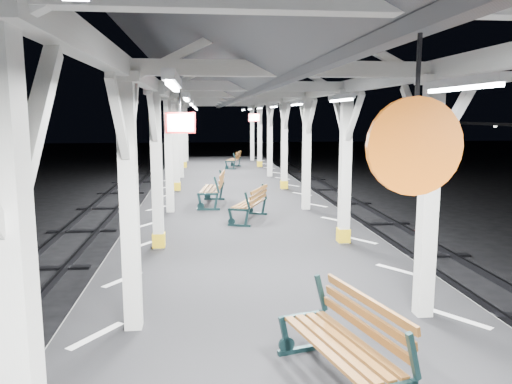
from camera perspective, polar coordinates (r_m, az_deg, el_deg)
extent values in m
plane|color=black|center=(9.29, 0.96, -15.32)|extent=(120.00, 120.00, 0.00)
cube|color=black|center=(9.10, 0.97, -12.44)|extent=(6.00, 50.00, 1.00)
cube|color=silver|center=(8.97, -14.97, -9.65)|extent=(1.00, 48.00, 0.01)
cube|color=silver|center=(9.54, 15.91, -8.57)|extent=(1.00, 48.00, 0.01)
cube|color=#2D2D33|center=(9.80, -26.76, -14.47)|extent=(0.08, 60.00, 0.16)
cube|color=#2D2D33|center=(10.73, 25.89, -12.39)|extent=(0.08, 60.00, 0.16)
cube|color=silver|center=(2.85, -25.88, -17.14)|extent=(0.22, 0.22, 3.20)
cube|color=silver|center=(3.10, -23.93, 7.02)|extent=(0.10, 0.99, 0.99)
cube|color=silver|center=(6.59, -14.26, -1.97)|extent=(0.22, 0.22, 3.20)
cube|color=silver|center=(6.49, -14.83, 12.57)|extent=(0.40, 0.40, 0.12)
cube|color=silver|center=(7.02, -14.00, 8.14)|extent=(0.10, 0.99, 0.99)
cube|color=silver|center=(5.93, -15.43, 7.99)|extent=(0.10, 0.99, 0.99)
cube|color=silver|center=(10.52, -11.27, 2.11)|extent=(0.22, 0.22, 3.20)
cube|color=silver|center=(10.46, -11.55, 11.18)|extent=(0.40, 0.40, 0.12)
cube|color=gold|center=(10.78, -11.04, -5.40)|extent=(0.26, 0.26, 0.30)
cube|color=silver|center=(11.00, -11.20, 8.41)|extent=(0.10, 0.99, 0.99)
cube|color=silver|center=(9.90, -11.75, 8.36)|extent=(0.10, 0.99, 0.99)
cube|color=silver|center=(14.49, -9.90, 3.97)|extent=(0.22, 0.22, 3.20)
cube|color=silver|center=(14.45, -10.08, 10.54)|extent=(0.40, 0.40, 0.12)
cube|color=silver|center=(14.99, -9.89, 8.53)|extent=(0.10, 0.99, 0.99)
cube|color=silver|center=(13.89, -10.18, 8.50)|extent=(0.10, 0.99, 0.99)
cube|color=silver|center=(18.47, -9.13, 5.02)|extent=(0.22, 0.22, 3.20)
cube|color=silver|center=(18.44, -9.25, 10.17)|extent=(0.40, 0.40, 0.12)
cube|color=gold|center=(18.62, -9.02, 0.66)|extent=(0.26, 0.26, 0.30)
cube|color=silver|center=(18.98, -9.13, 8.60)|extent=(0.10, 0.99, 0.99)
cube|color=silver|center=(17.88, -9.30, 8.58)|extent=(0.10, 0.99, 0.99)
cube|color=silver|center=(22.46, -8.62, 5.70)|extent=(0.22, 0.22, 3.20)
cube|color=silver|center=(22.43, -8.72, 9.94)|extent=(0.40, 0.40, 0.12)
cube|color=silver|center=(22.98, -8.63, 8.64)|extent=(0.10, 0.99, 0.99)
cube|color=silver|center=(21.88, -8.75, 8.63)|extent=(0.10, 0.99, 0.99)
cube|color=silver|center=(26.45, -8.27, 6.18)|extent=(0.22, 0.22, 3.20)
cube|color=silver|center=(26.43, -8.35, 9.77)|extent=(0.40, 0.40, 0.12)
cube|color=gold|center=(26.56, -8.20, 3.12)|extent=(0.26, 0.26, 0.30)
cube|color=silver|center=(26.98, -8.28, 8.67)|extent=(0.10, 0.99, 0.99)
cube|color=silver|center=(25.88, -8.37, 8.66)|extent=(0.10, 0.99, 0.99)
cube|color=silver|center=(30.45, -8.01, 6.53)|extent=(0.22, 0.22, 3.20)
cube|color=silver|center=(30.43, -8.08, 9.65)|extent=(0.40, 0.40, 0.12)
cube|color=silver|center=(30.97, -8.02, 8.69)|extent=(0.10, 0.99, 0.99)
cube|color=silver|center=(29.87, -8.09, 8.69)|extent=(0.10, 0.99, 0.99)
cube|color=silver|center=(7.21, 19.07, -1.27)|extent=(0.22, 0.22, 3.20)
cube|color=silver|center=(7.12, 19.76, 12.00)|extent=(0.40, 0.40, 0.12)
cube|color=silver|center=(7.60, 17.74, 8.02)|extent=(0.10, 0.99, 0.99)
cube|color=silver|center=(6.61, 21.62, 7.75)|extent=(0.10, 0.99, 0.99)
cube|color=silver|center=(10.92, 10.15, 2.39)|extent=(0.22, 0.22, 3.20)
cube|color=silver|center=(10.86, 10.39, 11.12)|extent=(0.40, 0.40, 0.12)
cube|color=gold|center=(11.17, 9.95, -4.87)|extent=(0.26, 0.26, 0.30)
cube|color=silver|center=(11.38, 9.53, 8.47)|extent=(0.10, 0.99, 0.99)
cube|color=silver|center=(10.32, 11.19, 8.39)|extent=(0.10, 0.99, 0.99)
cube|color=silver|center=(14.78, 5.80, 4.15)|extent=(0.22, 0.22, 3.20)
cube|color=silver|center=(14.74, 5.90, 10.59)|extent=(0.40, 0.40, 0.12)
cube|color=silver|center=(15.27, 5.44, 8.63)|extent=(0.10, 0.99, 0.99)
cube|color=silver|center=(14.19, 6.34, 8.59)|extent=(0.10, 0.99, 0.99)
cube|color=silver|center=(18.70, 3.26, 5.17)|extent=(0.22, 0.22, 3.20)
cube|color=silver|center=(18.67, 3.30, 10.26)|extent=(0.40, 0.40, 0.12)
cube|color=gold|center=(18.85, 3.22, 0.85)|extent=(0.26, 0.26, 0.30)
cube|color=silver|center=(19.21, 3.02, 8.70)|extent=(0.10, 0.99, 0.99)
cube|color=silver|center=(18.12, 3.58, 8.68)|extent=(0.10, 0.99, 0.99)
cube|color=silver|center=(22.65, 1.59, 5.82)|extent=(0.22, 0.22, 3.20)
cube|color=silver|center=(22.62, 1.61, 10.03)|extent=(0.40, 0.40, 0.12)
cube|color=silver|center=(23.16, 1.42, 8.74)|extent=(0.10, 0.99, 0.99)
cube|color=silver|center=(22.07, 1.80, 8.73)|extent=(0.10, 0.99, 0.99)
cube|color=silver|center=(26.61, 0.42, 6.28)|extent=(0.22, 0.22, 3.20)
cube|color=silver|center=(26.59, 0.42, 9.86)|extent=(0.40, 0.40, 0.12)
cube|color=gold|center=(26.72, 0.42, 3.24)|extent=(0.26, 0.26, 0.30)
cube|color=silver|center=(27.13, 0.29, 8.76)|extent=(0.10, 0.99, 0.99)
cube|color=silver|center=(26.04, 0.56, 8.76)|extent=(0.10, 0.99, 0.99)
cube|color=silver|center=(30.59, -0.45, 6.62)|extent=(0.22, 0.22, 3.20)
cube|color=silver|center=(30.57, -0.45, 9.73)|extent=(0.40, 0.40, 0.12)
cube|color=silver|center=(31.11, -0.55, 8.78)|extent=(0.10, 0.99, 0.99)
cube|color=silver|center=(30.02, -0.35, 8.78)|extent=(0.10, 0.99, 0.99)
cube|color=silver|center=(8.48, -12.83, 12.53)|extent=(0.18, 48.00, 0.24)
cube|color=silver|center=(8.97, 14.12, 12.27)|extent=(0.18, 48.00, 0.24)
cube|color=silver|center=(6.52, 3.31, 13.89)|extent=(4.20, 0.14, 0.20)
cube|color=silver|center=(10.48, -0.37, 12.01)|extent=(4.20, 0.14, 0.20)
cube|color=silver|center=(14.46, -2.01, 11.14)|extent=(4.20, 0.14, 0.20)
cube|color=silver|center=(18.45, -2.94, 10.65)|extent=(4.20, 0.14, 0.20)
cube|color=silver|center=(22.44, -3.54, 10.33)|extent=(4.20, 0.14, 0.20)
cube|color=silver|center=(26.44, -3.95, 10.10)|extent=(4.20, 0.14, 0.20)
cube|color=silver|center=(30.43, -4.26, 9.94)|extent=(4.20, 0.14, 0.20)
cube|color=silver|center=(8.61, 1.06, 18.86)|extent=(0.16, 48.00, 0.20)
cube|color=#4D5055|center=(8.49, -8.06, 16.32)|extent=(2.80, 49.00, 1.45)
cube|color=#4D5055|center=(8.81, 9.81, 16.01)|extent=(2.80, 49.00, 1.45)
cube|color=silver|center=(4.42, -9.47, 12.53)|extent=(0.10, 1.35, 0.08)
cube|color=white|center=(4.42, -9.45, 11.88)|extent=(0.05, 1.25, 0.05)
cube|color=silver|center=(8.42, -7.94, 10.78)|extent=(0.10, 1.35, 0.08)
cube|color=white|center=(8.42, -7.93, 10.44)|extent=(0.05, 1.25, 0.05)
cube|color=silver|center=(12.41, -7.40, 10.16)|extent=(0.10, 1.35, 0.08)
cube|color=white|center=(12.41, -7.40, 9.92)|extent=(0.05, 1.25, 0.05)
cube|color=silver|center=(16.41, -7.13, 9.83)|extent=(0.10, 1.35, 0.08)
cube|color=white|center=(16.41, -7.12, 9.66)|extent=(0.05, 1.25, 0.05)
cube|color=silver|center=(20.41, -6.96, 9.64)|extent=(0.10, 1.35, 0.08)
cube|color=white|center=(20.41, -6.96, 9.50)|extent=(0.05, 1.25, 0.05)
cube|color=silver|center=(24.41, -6.85, 9.51)|extent=(0.10, 1.35, 0.08)
cube|color=white|center=(24.41, -6.85, 9.39)|extent=(0.05, 1.25, 0.05)
cube|color=silver|center=(28.41, -6.77, 9.41)|extent=(0.10, 1.35, 0.08)
cube|color=white|center=(28.41, -6.77, 9.31)|extent=(0.05, 1.25, 0.05)
cube|color=silver|center=(5.01, 22.44, 11.55)|extent=(0.10, 1.35, 0.08)
cube|color=white|center=(5.01, 22.41, 10.98)|extent=(0.05, 1.25, 0.05)
cube|color=silver|center=(8.74, 9.67, 10.67)|extent=(0.10, 1.35, 0.08)
cube|color=white|center=(8.74, 9.66, 10.34)|extent=(0.05, 1.25, 0.05)
cube|color=silver|center=(12.64, 4.66, 10.18)|extent=(0.10, 1.35, 0.08)
cube|color=white|center=(12.63, 4.66, 9.95)|extent=(0.05, 1.25, 0.05)
cube|color=silver|center=(16.58, 2.03, 9.89)|extent=(0.10, 1.35, 0.08)
cube|color=white|center=(16.58, 2.03, 9.71)|extent=(0.05, 1.25, 0.05)
cube|color=silver|center=(20.55, 0.41, 9.70)|extent=(0.10, 1.35, 0.08)
cube|color=white|center=(20.55, 0.41, 9.56)|extent=(0.05, 1.25, 0.05)
cube|color=silver|center=(24.53, -0.68, 9.57)|extent=(0.10, 1.35, 0.08)
cube|color=white|center=(24.52, -0.68, 9.45)|extent=(0.05, 1.25, 0.05)
cube|color=silver|center=(28.51, -1.46, 9.47)|extent=(0.10, 1.35, 0.08)
cube|color=white|center=(28.51, -1.46, 9.37)|extent=(0.05, 1.25, 0.05)
cylinder|color=black|center=(2.64, 18.09, 13.67)|extent=(0.02, 0.02, 0.30)
cylinder|color=orange|center=(2.64, 17.67, 4.99)|extent=(0.50, 0.04, 0.50)
cylinder|color=black|center=(8.53, -8.68, 10.20)|extent=(0.02, 0.02, 0.36)
cube|color=red|center=(8.53, -8.63, 7.82)|extent=(0.50, 0.03, 0.35)
cube|color=white|center=(8.53, -8.63, 7.82)|extent=(0.44, 0.04, 0.29)
cylinder|color=black|center=(21.60, -0.22, 9.45)|extent=(0.02, 0.02, 0.36)
cube|color=red|center=(21.60, -0.22, 8.51)|extent=(0.50, 0.03, 0.35)
cube|color=white|center=(21.60, -0.22, 8.51)|extent=(0.44, 0.05, 0.29)
cube|color=black|center=(34.00, 20.18, 4.71)|extent=(0.20, 0.20, 3.30)
sphere|color=silver|center=(28.69, 25.67, 6.84)|extent=(0.20, 0.20, 0.20)
sphere|color=silver|center=(33.94, 20.32, 7.35)|extent=(0.20, 0.20, 0.20)
cube|color=#132A2D|center=(4.81, 17.54, -17.47)|extent=(0.18, 0.10, 0.46)
cube|color=#132A2D|center=(6.27, 5.35, -17.46)|extent=(0.63, 0.22, 0.06)
cube|color=#132A2D|center=(6.09, 3.33, -16.07)|extent=(0.17, 0.09, 0.49)
cube|color=#132A2D|center=(6.27, 7.17, -15.36)|extent=(0.16, 0.09, 0.49)
cube|color=#132A2D|center=(6.10, 7.44, -11.34)|extent=(0.18, 0.10, 0.46)
cube|color=brown|center=(5.31, 7.51, -17.25)|extent=(0.50, 1.58, 0.04)
cube|color=brown|center=(5.38, 8.86, -16.96)|extent=(0.50, 1.58, 0.04)
cube|color=brown|center=(5.44, 10.17, -16.67)|extent=(0.50, 1.58, 0.04)
cube|color=brown|center=(5.51, 11.45, -16.38)|extent=(0.50, 1.58, 0.04)
cube|color=brown|center=(5.48, 12.17, -14.82)|extent=(0.46, 1.57, 0.10)
cube|color=brown|center=(5.44, 12.41, -13.45)|extent=(0.46, 1.57, 0.10)
cube|color=brown|center=(5.40, 12.65, -12.06)|extent=(0.46, 1.57, 0.10)
cube|color=#132A2D|center=(12.63, -1.93, -3.84)|extent=(0.58, 0.28, 0.06)
cube|color=#132A2D|center=(12.65, -2.88, -2.89)|extent=(0.16, 0.11, 0.46)
cube|color=#132A2D|center=(12.52, -1.06, -3.00)|extent=(0.15, 0.10, 0.46)
cube|color=#132A2D|center=(12.43, -0.98, -1.02)|extent=(0.17, 0.11, 0.44)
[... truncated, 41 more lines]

